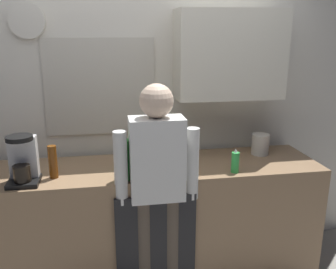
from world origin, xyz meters
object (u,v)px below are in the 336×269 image
Objects in this scene: dish_soap at (235,162)px; person_at_sink at (157,180)px; bottle_amber_beer at (53,162)px; bottle_red_vinegar at (135,145)px; storage_canister at (260,144)px; bottle_clear_soda at (124,160)px; bottle_green_wine at (171,137)px; coffee_maker at (23,162)px; cup_yellow_cup at (262,145)px.

dish_soap is 0.11× the size of person_at_sink.
bottle_amber_beer reaches higher than dish_soap.
storage_canister is at bearing -4.84° from bottle_red_vinegar.
person_at_sink is (0.21, -0.07, -0.13)m from bottle_clear_soda.
person_at_sink is (-0.18, -0.52, -0.14)m from bottle_green_wine.
coffee_maker reaches higher than cup_yellow_cup.
dish_soap is at bearing -32.90° from bottle_red_vinegar.
cup_yellow_cup is 1.12m from person_at_sink.
coffee_maker is 1.18× the size of bottle_clear_soda.
dish_soap is (-0.41, -0.47, 0.04)m from cup_yellow_cup.
bottle_amber_beer is at bearing -151.63° from bottle_red_vinegar.
dish_soap is 0.58m from person_at_sink.
person_at_sink is (0.87, -0.14, -0.14)m from coffee_maker.
bottle_red_vinegar is 0.79× the size of bottle_clear_soda.
bottle_amber_beer is (0.18, 0.05, -0.03)m from coffee_maker.
bottle_red_vinegar is 0.80m from dish_soap.
bottle_clear_soda is at bearing -131.26° from bottle_green_wine.
bottle_clear_soda is 1.28m from cup_yellow_cup.
dish_soap is at bearing -5.29° from bottle_amber_beer.
bottle_red_vinegar is 1.29× the size of storage_canister.
dish_soap is at bearing -49.55° from bottle_green_wine.
bottle_red_vinegar is 0.29m from bottle_green_wine.
bottle_amber_beer is 0.73m from person_at_sink.
dish_soap is 0.49m from storage_canister.
storage_canister is (1.79, 0.28, -0.06)m from coffee_maker.
bottle_clear_soda is (0.48, -0.12, 0.03)m from bottle_amber_beer.
bottle_clear_soda is at bearing 147.33° from person_at_sink.
cup_yellow_cup is at bearing 1.68° from bottle_red_vinegar.
cup_yellow_cup is 0.62m from dish_soap.
bottle_green_wine is (1.06, 0.39, 0.00)m from coffee_maker.
cup_yellow_cup is at bearing 21.37° from bottle_clear_soda.
person_at_sink is (-0.98, -0.54, -0.03)m from cup_yellow_cup.
cup_yellow_cup is (1.85, 0.40, -0.10)m from coffee_maker.
cup_yellow_cup is 0.14m from storage_canister.
bottle_clear_soda is 1.65× the size of storage_canister.
bottle_green_wine reaches higher than bottle_amber_beer.
bottle_amber_beer reaches higher than storage_canister.
cup_yellow_cup is at bearing 11.84° from bottle_amber_beer.
person_at_sink is (-0.91, -0.42, -0.08)m from storage_canister.
bottle_green_wine is (0.88, 0.34, 0.03)m from bottle_amber_beer.
bottle_amber_beer is at bearing 15.22° from coffee_maker.
dish_soap is (0.78, -0.00, -0.06)m from bottle_clear_soda.
bottle_red_vinegar is at bearing 25.50° from coffee_maker.
bottle_clear_soda is 1.18m from storage_canister.
bottle_green_wine is 0.57m from person_at_sink.
dish_soap is (1.26, -0.12, -0.04)m from bottle_amber_beer.
coffee_maker is 0.86m from bottle_red_vinegar.
person_at_sink is (0.69, -0.19, -0.11)m from bottle_amber_beer.
storage_canister is at bearing 17.22° from bottle_clear_soda.
bottle_clear_soda is 0.26m from person_at_sink.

